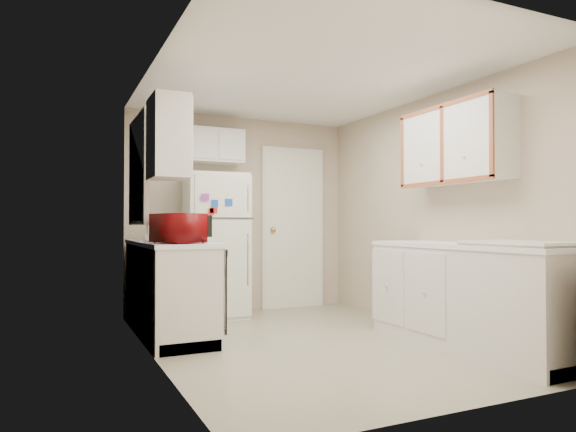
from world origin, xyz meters
name	(u,v)px	position (x,y,z in m)	size (l,w,h in m)	color
floor	(311,342)	(0.00, 0.00, 0.00)	(3.80, 3.80, 0.00)	#B1AA8E
ceiling	(311,79)	(0.00, 0.00, 2.40)	(3.80, 3.80, 0.00)	white
wall_left	(155,207)	(-1.40, 0.00, 1.20)	(3.80, 3.80, 0.00)	#BFAD95
wall_right	(432,211)	(1.40, 0.00, 1.20)	(3.80, 3.80, 0.00)	#BFAD95
wall_back	(241,214)	(0.00, 1.90, 1.20)	(2.80, 2.80, 0.00)	#BFAD95
wall_front	(464,200)	(0.00, -1.90, 1.20)	(2.80, 2.80, 0.00)	#BFAD95
left_counter	(169,287)	(-1.10, 0.90, 0.45)	(0.60, 1.80, 0.90)	silver
dishwasher	(215,289)	(-0.81, 0.30, 0.49)	(0.03, 0.58, 0.72)	black
sink	(166,245)	(-1.10, 1.05, 0.86)	(0.54, 0.74, 0.16)	gray
microwave	(179,226)	(-1.14, 0.31, 1.05)	(0.26, 0.47, 0.31)	maroon
soap_bottle	(156,231)	(-1.13, 1.41, 1.00)	(0.08, 0.08, 0.18)	white
window_blinds	(140,170)	(-1.36, 1.05, 1.60)	(0.10, 0.98, 1.08)	silver
upper_cabinet_left	(168,138)	(-1.25, 0.22, 1.80)	(0.30, 0.45, 0.70)	silver
refrigerator	(215,245)	(-0.43, 1.60, 0.82)	(0.68, 0.66, 1.65)	white
cabinet_over_fridge	(213,146)	(-0.40, 1.75, 2.00)	(0.70, 0.30, 0.40)	silver
interior_door	(293,228)	(0.70, 1.86, 1.02)	(0.86, 0.06, 2.08)	white
right_counter	(468,296)	(1.10, -0.80, 0.45)	(0.60, 2.00, 0.90)	silver
stove	(526,302)	(1.15, -1.35, 0.47)	(0.63, 0.78, 0.95)	white
upper_cabinet_right	(456,145)	(1.25, -0.50, 1.80)	(0.30, 1.20, 0.70)	silver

